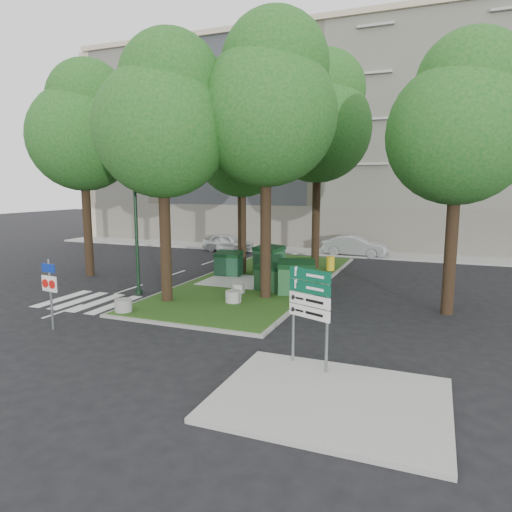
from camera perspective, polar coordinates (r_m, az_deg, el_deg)
The scene contains 26 objects.
ground at distance 16.10m, azimuth -11.30°, elevation -8.39°, with size 120.00×120.00×0.00m, color black.
median_island at distance 22.81m, azimuth 0.73°, elevation -2.96°, with size 6.00×16.00×0.12m, color #1C4112.
median_kerb at distance 22.81m, azimuth 0.73°, elevation -2.99°, with size 6.30×16.30×0.10m, color gray.
sidewalk_corner at distance 10.64m, azimuth 9.25°, elevation -17.25°, with size 5.00×4.00×0.12m, color #999993.
building_sidewalk at distance 32.81m, azimuth 6.46°, elevation 0.60°, with size 42.00×3.00×0.12m, color #999993.
zebra_crossing at distance 19.43m, azimuth -18.26°, elevation -5.67°, with size 5.00×3.00×0.01m, color silver.
apartment_building at distance 39.91m, azimuth 9.57°, elevation 13.41°, with size 41.00×12.00×16.00m, color tan.
tree_median_near_left at distance 18.49m, azimuth -11.37°, elevation 16.74°, with size 5.20×5.20×10.53m.
tree_median_near_right at distance 18.84m, azimuth 1.60°, elevation 18.81°, with size 5.60×5.60×11.46m.
tree_median_mid at distance 23.95m, azimuth -1.56°, elevation 14.24°, with size 4.80×4.80×9.99m.
tree_median_far at distance 25.93m, azimuth 7.98°, elevation 16.72°, with size 5.80×5.80×11.93m.
tree_street_left at distance 25.52m, azimuth -20.68°, elevation 14.87°, with size 5.40×5.40×11.00m.
tree_street_right at distance 18.08m, azimuth 24.35°, elevation 15.26°, with size 5.00×5.00×10.06m.
dumpster_a at distance 23.58m, azimuth -3.43°, elevation -0.94°, with size 1.46×1.10×1.26m.
dumpster_b at distance 24.49m, azimuth 1.62°, elevation -0.37°, with size 1.85×1.62×1.43m.
dumpster_c at distance 20.18m, azimuth 1.91°, elevation -2.64°, with size 1.47×1.15×1.23m.
dumpster_d at distance 19.62m, azimuth 5.04°, elevation -2.66°, with size 1.83×1.52×1.47m.
bollard_left at distance 17.58m, azimuth -16.24°, elevation -5.94°, with size 0.63×0.63×0.45m, color gray.
bollard_right at distance 18.21m, azimuth -2.85°, elevation -5.07°, with size 0.64×0.64×0.45m, color #969692.
bollard_mid at distance 19.77m, azimuth -2.26°, elevation -4.01°, with size 0.59×0.59×0.42m, color #A8A8A3.
litter_bin at distance 25.22m, azimuth 9.28°, elevation -0.91°, with size 0.44×0.44×0.77m, color gold.
street_lamp at distance 20.18m, azimuth -14.82°, elevation 5.38°, with size 0.46×0.46×5.74m.
traffic_sign_pole at distance 16.29m, azimuth -24.33°, elevation -3.31°, with size 0.71×0.14×2.36m.
directional_sign at distance 11.60m, azimuth 6.77°, elevation -5.78°, with size 1.18×0.53×2.53m.
car_white at distance 32.92m, azimuth -3.49°, elevation 1.69°, with size 1.51×3.76×1.28m, color silver.
car_silver at distance 31.22m, azimuth 12.30°, elevation 1.22°, with size 1.48×4.24×1.40m, color #ACAFB5.
Camera 1 is at (8.45, -12.86, 4.71)m, focal length 32.00 mm.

